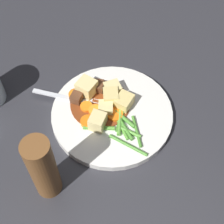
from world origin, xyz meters
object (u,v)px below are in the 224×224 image
potato_chunk_0 (124,101)px  potato_chunk_3 (113,89)px  meat_chunk_1 (77,98)px  carrot_slice_4 (76,95)px  meat_chunk_0 (97,86)px  pepper_mill (43,168)px  carrot_slice_2 (95,111)px  potato_chunk_5 (111,97)px  carrot_slice_3 (86,107)px  carrot_slice_1 (116,114)px  fork (74,99)px  potato_chunk_4 (106,108)px  dinner_plate (112,114)px  potato_chunk_1 (87,88)px  carrot_slice_0 (88,122)px  potato_chunk_2 (98,121)px

potato_chunk_0 → potato_chunk_3: size_ratio=1.14×
meat_chunk_1 → carrot_slice_4: bearing=-19.4°
potato_chunk_3 → meat_chunk_0: (0.02, 0.02, -0.00)m
meat_chunk_1 → pepper_mill: 0.20m
carrot_slice_2 → potato_chunk_5: potato_chunk_5 is taller
meat_chunk_0 → carrot_slice_3: bearing=122.4°
carrot_slice_1 → potato_chunk_3: (0.05, -0.03, 0.01)m
fork → potato_chunk_3: bearing=-110.0°
carrot_slice_1 → carrot_slice_4: 0.10m
potato_chunk_4 → dinner_plate: bearing=-130.7°
potato_chunk_4 → meat_chunk_1: same height
carrot_slice_2 → potato_chunk_1: size_ratio=0.78×
carrot_slice_0 → potato_chunk_1: (0.07, -0.04, 0.01)m
carrot_slice_1 → meat_chunk_1: size_ratio=1.44×
carrot_slice_2 → carrot_slice_3: size_ratio=1.11×
carrot_slice_4 → fork: carrot_slice_4 is taller
meat_chunk_0 → fork: bearing=85.7°
carrot_slice_4 → potato_chunk_5: bearing=-133.8°
potato_chunk_2 → meat_chunk_0: (0.08, -0.05, -0.01)m
potato_chunk_2 → potato_chunk_5: bearing=-56.6°
potato_chunk_2 → fork: 0.09m
carrot_slice_3 → carrot_slice_4: (0.04, 0.00, -0.00)m
potato_chunk_1 → carrot_slice_1: bearing=-167.9°
carrot_slice_4 → potato_chunk_1: 0.03m
carrot_slice_4 → meat_chunk_1: (-0.01, 0.00, 0.01)m
potato_chunk_0 → potato_chunk_1: potato_chunk_1 is taller
potato_chunk_0 → potato_chunk_4: 0.04m
potato_chunk_5 → meat_chunk_0: (0.04, 0.01, -0.00)m
carrot_slice_0 → carrot_slice_1: (-0.02, -0.06, -0.00)m
potato_chunk_1 → meat_chunk_1: 0.03m
potato_chunk_3 → potato_chunk_4: bearing=130.3°
carrot_slice_0 → carrot_slice_4: bearing=-11.3°
carrot_slice_3 → fork: carrot_slice_3 is taller
carrot_slice_2 → potato_chunk_0: size_ratio=0.77×
potato_chunk_3 → carrot_slice_4: bearing=63.5°
carrot_slice_4 → potato_chunk_2: (-0.09, 0.00, 0.01)m
dinner_plate → fork: 0.09m
dinner_plate → carrot_slice_1: 0.02m
fork → carrot_slice_4: bearing=-50.7°
potato_chunk_2 → pepper_mill: bearing=110.7°
potato_chunk_0 → meat_chunk_0: size_ratio=1.38×
potato_chunk_0 → potato_chunk_2: 0.07m
potato_chunk_2 → fork: bearing=4.8°
potato_chunk_2 → potato_chunk_4: size_ratio=1.11×
carrot_slice_1 → potato_chunk_4: bearing=30.0°
fork → pepper_mill: pepper_mill is taller
dinner_plate → potato_chunk_5: (0.03, -0.01, 0.02)m
dinner_plate → meat_chunk_0: (0.07, -0.01, 0.02)m
carrot_slice_3 → meat_chunk_0: 0.05m
carrot_slice_0 → carrot_slice_4: same height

